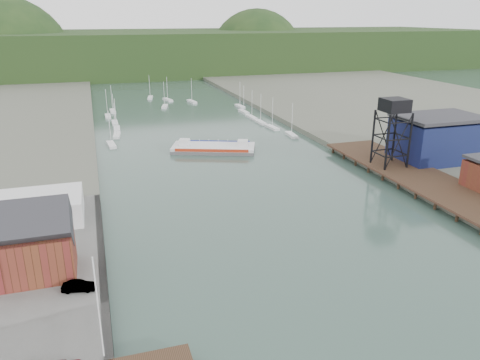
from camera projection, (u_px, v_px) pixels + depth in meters
west_quay at (43, 320)px, 57.65m from camera, size 16.00×80.00×1.60m
east_pier at (431, 182)px, 101.58m from camera, size 14.00×70.00×2.45m
harbor_building at (28, 247)px, 64.31m from camera, size 12.20×8.20×8.90m
white_shed at (30, 210)px, 82.47m from camera, size 18.00×12.00×4.50m
flagpole at (98, 308)px, 48.37m from camera, size 0.16×0.16×12.00m
lift_tower at (394, 109)px, 108.11m from camera, size 6.50×6.50×16.00m
blue_shed at (437, 138)px, 117.02m from camera, size 20.50×14.50×11.30m
marina_sailboats at (182, 116)px, 175.67m from camera, size 57.71×92.65×0.90m
distant_hills at (130, 55)px, 317.65m from camera, size 500.00×120.00×80.00m
chain_ferry at (213, 148)px, 131.51m from camera, size 24.69×16.72×3.30m
car_west_b at (79, 286)px, 61.97m from camera, size 4.52×2.28×1.42m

